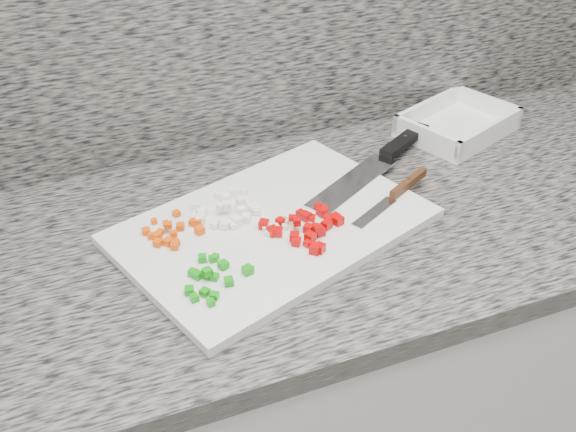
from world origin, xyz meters
The scene contains 11 objects.
cabinet centered at (0.00, 1.44, 0.43)m, with size 3.92×0.62×0.86m, color silver.
countertop centered at (0.00, 1.44, 0.88)m, with size 3.96×0.64×0.04m, color #666159.
cutting_board centered at (-0.06, 1.43, 0.91)m, with size 0.50×0.33×0.02m, color white.
carrot_pile centered at (-0.23, 1.46, 0.92)m, with size 0.10×0.10×0.02m.
onion_pile centered at (-0.12, 1.48, 0.92)m, with size 0.12×0.12×0.02m.
green_pepper_pile centered at (-0.19, 1.32, 0.92)m, with size 0.11×0.11×0.02m.
red_pepper_pile centered at (-0.01, 1.38, 0.92)m, with size 0.14×0.13×0.02m.
garlic_pile centered at (-0.06, 1.41, 0.92)m, with size 0.06×0.05×0.01m.
chef_knife centered at (0.23, 1.56, 0.92)m, with size 0.35×0.23×0.02m.
paring_knife centered at (0.19, 1.43, 0.92)m, with size 0.20×0.12×0.02m.
tray centered at (0.43, 1.62, 0.92)m, with size 0.28×0.24×0.05m.
Camera 1 is at (-0.36, 0.60, 1.55)m, focal length 40.00 mm.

